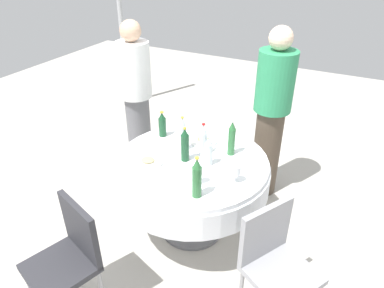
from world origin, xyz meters
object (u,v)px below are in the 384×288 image
wine_glass_south (236,171)px  chair_west (274,258)px  plate_inner (203,141)px  bottle_clear_south (209,151)px  bottle_green_west (232,139)px  bottle_green_rear (197,178)px  plate_left (148,161)px  dining_table (192,175)px  bottle_dark_green_outer (185,145)px  bottle_clear_east (203,140)px  bottle_dark_green_far (162,125)px  chair_far (70,254)px  person_mid (271,114)px  person_rear (136,95)px  wine_glass_east (199,171)px  bottle_clear_mid (183,135)px

wine_glass_south → chair_west: 0.64m
plate_inner → chair_west: bearing=-41.7°
bottle_clear_south → bottle_green_west: size_ratio=0.83×
bottle_green_rear → plate_left: bottle_green_rear is taller
dining_table → bottle_dark_green_outer: 0.29m
bottle_clear_east → bottle_green_west: 0.23m
bottle_dark_green_far → plate_inner: (0.37, 0.07, -0.10)m
bottle_dark_green_outer → chair_far: bearing=-106.7°
bottle_dark_green_outer → chair_far: size_ratio=0.34×
person_mid → chair_west: 1.44m
bottle_dark_green_far → person_rear: (-0.60, 0.45, -0.00)m
bottle_clear_east → plate_left: (-0.33, -0.32, -0.12)m
plate_left → chair_far: size_ratio=0.28×
bottle_dark_green_outer → person_rear: bearing=143.5°
person_mid → wine_glass_east: bearing=-75.8°
bottle_clear_mid → bottle_clear_south: bottle_clear_mid is taller
bottle_clear_south → plate_left: size_ratio=1.06×
dining_table → bottle_clear_south: (0.14, 0.00, 0.27)m
bottle_green_rear → bottle_dark_green_far: bottle_green_rear is taller
bottle_clear_mid → person_mid: size_ratio=0.18×
dining_table → bottle_clear_mid: size_ratio=4.11×
wine_glass_east → chair_far: wine_glass_east is taller
bottle_dark_green_far → wine_glass_south: size_ratio=1.72×
dining_table → person_rear: person_rear is taller
bottle_green_west → wine_glass_south: bottle_green_west is taller
bottle_clear_mid → bottle_green_west: bearing=17.4°
wine_glass_east → chair_west: bearing=-19.2°
chair_west → bottle_dark_green_far: bearing=-89.8°
dining_table → bottle_clear_mid: 0.34m
plate_inner → person_mid: size_ratio=0.14×
bottle_green_rear → chair_far: size_ratio=0.36×
dining_table → person_mid: (0.40, 0.84, 0.29)m
dining_table → bottle_dark_green_outer: bearing=-152.6°
bottle_clear_south → chair_west: 0.91m
plate_inner → person_rear: size_ratio=0.15×
wine_glass_south → plate_left: (-0.71, -0.08, -0.09)m
wine_glass_south → chair_west: bearing=-41.0°
bottle_green_rear → bottle_clear_mid: 0.62m
person_mid → person_rear: bearing=-148.7°
bottle_green_rear → wine_glass_south: (0.18, 0.27, -0.05)m
bottle_dark_green_outer → plate_inner: 0.35m
person_rear → bottle_dark_green_far: bearing=-93.0°
bottle_dark_green_far → chair_far: bearing=-87.3°
bottle_clear_mid → bottle_clear_east: (0.18, 0.02, -0.01)m
bottle_clear_mid → bottle_dark_green_outer: bottle_clear_mid is taller
plate_left → bottle_dark_green_outer: bearing=34.7°
bottle_clear_east → person_mid: person_mid is taller
bottle_green_rear → person_mid: (0.16, 1.23, -0.01)m
dining_table → bottle_clear_south: bearing=0.7°
wine_glass_south → plate_inner: 0.63m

